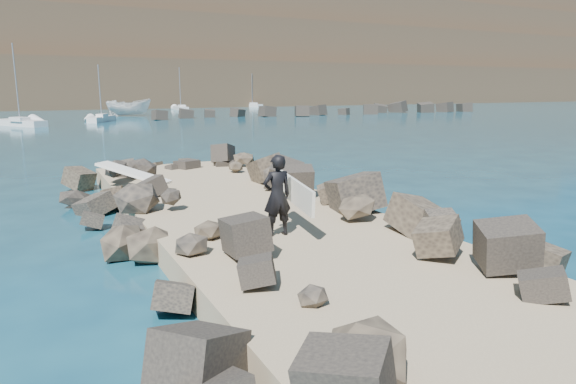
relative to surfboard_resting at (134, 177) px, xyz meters
name	(u,v)px	position (x,y,z in m)	size (l,w,h in m)	color
ground	(271,242)	(2.40, -5.59, -1.04)	(800.00, 800.00, 0.00)	#0F384C
jetty	(308,253)	(2.40, -7.59, -0.74)	(6.00, 26.00, 0.60)	#8C7759
riprap_left	(173,256)	(-0.50, -7.09, -0.54)	(2.60, 22.00, 1.00)	black
riprap_right	(398,224)	(5.30, -7.09, -0.54)	(2.60, 22.00, 1.00)	black
breakwater_secondary	(330,111)	(37.40, 49.41, -0.44)	(52.00, 4.00, 1.20)	black
headland	(79,47)	(12.40, 154.41, 14.96)	(360.00, 140.00, 32.00)	#2D4919
surfboard_resting	(134,177)	(0.00, 0.00, 0.00)	(0.64, 2.57, 0.09)	white
boat_imported	(129,107)	(10.01, 59.78, 0.16)	(2.34, 6.22, 2.40)	silver
surfer_with_board	(280,195)	(2.00, -6.96, 0.49)	(0.97, 2.29, 1.85)	black
sailboat_a	(20,123)	(-3.84, 43.89, -0.70)	(5.18, 6.85, 8.60)	silver
sailboat_f	(252,105)	(39.40, 84.19, -0.69)	(2.58, 5.91, 7.10)	silver
sailboat_b	(102,119)	(4.72, 47.27, -0.69)	(3.83, 5.30, 6.75)	silver
sailboat_d	(181,108)	(21.94, 76.21, -0.69)	(1.58, 6.43, 7.78)	silver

